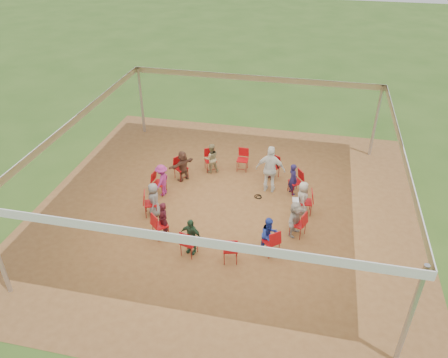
% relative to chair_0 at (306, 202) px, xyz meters
% --- Properties ---
extents(ground, '(80.00, 80.00, 0.00)m').
position_rel_chair_0_xyz_m(ground, '(-2.60, -0.29, -0.45)').
color(ground, '#32541A').
rests_on(ground, ground).
extents(dirt_patch, '(13.00, 13.00, 0.00)m').
position_rel_chair_0_xyz_m(dirt_patch, '(-2.60, -0.29, -0.44)').
color(dirt_patch, brown).
rests_on(dirt_patch, ground).
extents(tent, '(10.33, 10.33, 3.00)m').
position_rel_chair_0_xyz_m(tent, '(-2.60, -0.29, 1.92)').
color(tent, '#B2B2B7').
rests_on(tent, ground).
extents(chair_0, '(0.48, 0.47, 0.90)m').
position_rel_chair_0_xyz_m(chair_0, '(0.00, 0.00, 0.00)').
color(chair_0, '#AD0B0F').
rests_on(chair_0, ground).
extents(chair_1, '(0.60, 0.59, 0.90)m').
position_rel_chair_0_xyz_m(chair_1, '(-0.43, 1.17, 0.00)').
color(chair_1, '#AD0B0F').
rests_on(chair_1, ground).
extents(chair_2, '(0.58, 0.59, 0.90)m').
position_rel_chair_0_xyz_m(chair_2, '(-1.36, 2.01, 0.00)').
color(chair_2, '#AD0B0F').
rests_on(chair_2, ground).
extents(chair_3, '(0.42, 0.44, 0.90)m').
position_rel_chair_0_xyz_m(chair_3, '(-2.58, 2.32, 0.00)').
color(chair_3, '#AD0B0F').
rests_on(chair_3, ground).
extents(chair_4, '(0.57, 0.58, 0.90)m').
position_rel_chair_0_xyz_m(chair_4, '(-3.79, 2.03, 0.00)').
color(chair_4, '#AD0B0F').
rests_on(chair_4, ground).
extents(chair_5, '(0.60, 0.60, 0.90)m').
position_rel_chair_0_xyz_m(chair_5, '(-4.74, 1.21, 0.00)').
color(chair_5, '#AD0B0F').
rests_on(chair_5, ground).
extents(chair_6, '(0.49, 0.47, 0.90)m').
position_rel_chair_0_xyz_m(chair_6, '(-5.19, 0.04, 0.00)').
color(chair_6, '#AD0B0F').
rests_on(chair_6, ground).
extents(chair_7, '(0.56, 0.55, 0.90)m').
position_rel_chair_0_xyz_m(chair_7, '(-5.05, -1.20, 0.00)').
color(chair_7, '#AD0B0F').
rests_on(chair_7, ground).
extents(chair_8, '(0.61, 0.61, 0.90)m').
position_rel_chair_0_xyz_m(chair_8, '(-4.35, -2.24, 0.00)').
color(chair_8, '#AD0B0F').
rests_on(chair_8, ground).
extents(chair_9, '(0.52, 0.53, 0.90)m').
position_rel_chair_0_xyz_m(chair_9, '(-3.25, -2.83, 0.00)').
color(chair_9, '#AD0B0F').
rests_on(chair_9, ground).
extents(chair_10, '(0.51, 0.53, 0.90)m').
position_rel_chair_0_xyz_m(chair_10, '(-1.99, -2.84, 0.00)').
color(chair_10, '#AD0B0F').
rests_on(chair_10, ground).
extents(chair_11, '(0.61, 0.61, 0.90)m').
position_rel_chair_0_xyz_m(chair_11, '(-0.88, -2.27, 0.00)').
color(chair_11, '#AD0B0F').
rests_on(chair_11, ground).
extents(chair_12, '(0.56, 0.55, 0.90)m').
position_rel_chair_0_xyz_m(chair_12, '(-0.16, -1.24, 0.00)').
color(chair_12, '#AD0B0F').
rests_on(chair_12, ground).
extents(person_seated_0, '(0.39, 0.62, 1.21)m').
position_rel_chair_0_xyz_m(person_seated_0, '(-0.12, -0.01, 0.16)').
color(person_seated_0, '#ADA59A').
rests_on(person_seated_0, ground).
extents(person_seated_1, '(0.49, 0.53, 1.21)m').
position_rel_chair_0_xyz_m(person_seated_1, '(-0.53, 1.11, 0.16)').
color(person_seated_1, '#1F1947').
rests_on(person_seated_1, ground).
extents(person_seated_2, '(0.79, 0.65, 1.21)m').
position_rel_chair_0_xyz_m(person_seated_2, '(-1.42, 1.91, 0.16)').
color(person_seated_2, black).
rests_on(person_seated_2, ground).
extents(person_seated_3, '(0.68, 0.57, 1.21)m').
position_rel_chair_0_xyz_m(person_seated_3, '(-3.74, 1.93, 0.16)').
color(person_seated_3, '#948A60').
rests_on(person_seated_3, ground).
extents(person_seated_4, '(0.99, 1.16, 1.21)m').
position_rel_chair_0_xyz_m(person_seated_4, '(-4.64, 1.14, 0.16)').
color(person_seated_4, brown).
rests_on(person_seated_4, ground).
extents(person_seated_5, '(0.48, 0.82, 1.21)m').
position_rel_chair_0_xyz_m(person_seated_5, '(-5.07, 0.03, 0.16)').
color(person_seated_5, '#972775').
rests_on(person_seated_5, ground).
extents(person_seated_6, '(0.51, 0.67, 1.21)m').
position_rel_chair_0_xyz_m(person_seated_6, '(-4.94, -1.16, 0.16)').
color(person_seated_6, slate).
rests_on(person_seated_6, ground).
extents(person_seated_7, '(0.52, 0.51, 1.21)m').
position_rel_chair_0_xyz_m(person_seated_7, '(-4.27, -2.15, 0.16)').
color(person_seated_7, '#3D1019').
rests_on(person_seated_7, ground).
extents(person_seated_8, '(0.78, 0.53, 1.21)m').
position_rel_chair_0_xyz_m(person_seated_8, '(-3.22, -2.71, 0.16)').
color(person_seated_8, '#284B32').
rests_on(person_seated_8, ground).
extents(person_seated_9, '(0.66, 0.64, 1.21)m').
position_rel_chair_0_xyz_m(person_seated_9, '(-0.96, -2.17, 0.16)').
color(person_seated_9, '#1F36A3').
rests_on(person_seated_9, ground).
extents(person_seated_10, '(0.80, 1.20, 1.21)m').
position_rel_chair_0_xyz_m(person_seated_10, '(-0.27, -1.20, 0.16)').
color(person_seated_10, '#ADA59A').
rests_on(person_seated_10, ground).
extents(standing_person, '(1.08, 0.58, 1.81)m').
position_rel_chair_0_xyz_m(standing_person, '(-1.35, 1.09, 0.46)').
color(standing_person, white).
rests_on(standing_person, ground).
extents(cable_coil, '(0.35, 0.35, 0.03)m').
position_rel_chair_0_xyz_m(cable_coil, '(-1.68, 0.58, -0.43)').
color(cable_coil, black).
rests_on(cable_coil, ground).
extents(laptop, '(0.28, 0.33, 0.21)m').
position_rel_chair_0_xyz_m(laptop, '(-0.28, -0.03, 0.12)').
color(laptop, '#B7B7BC').
rests_on(laptop, ground).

